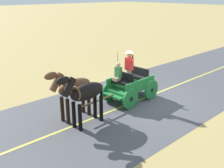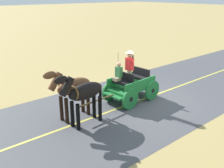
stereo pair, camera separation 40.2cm
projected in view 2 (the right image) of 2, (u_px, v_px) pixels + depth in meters
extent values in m
plane|color=tan|center=(143.00, 100.00, 12.48)|extent=(200.00, 200.00, 0.00)
cube|color=#4C4C51|center=(143.00, 100.00, 12.48)|extent=(6.59, 160.00, 0.01)
cube|color=#DBCC4C|center=(143.00, 99.00, 12.48)|extent=(0.12, 160.00, 0.00)
cube|color=#1E7233|center=(131.00, 87.00, 12.21)|extent=(1.33, 2.27, 0.12)
cube|color=#1E7233|center=(141.00, 85.00, 11.73)|extent=(0.19, 2.09, 0.44)
cube|color=#1E7233|center=(123.00, 79.00, 12.51)|extent=(0.19, 2.09, 0.44)
cube|color=#1E7233|center=(113.00, 96.00, 11.46)|extent=(1.09, 0.31, 0.08)
cube|color=#1E7233|center=(147.00, 85.00, 13.05)|extent=(0.73, 0.24, 0.06)
cube|color=black|center=(123.00, 83.00, 11.69)|extent=(1.04, 0.42, 0.14)
cube|color=black|center=(125.00, 77.00, 11.74)|extent=(1.02, 0.14, 0.44)
cube|color=black|center=(138.00, 77.00, 12.41)|extent=(1.04, 0.42, 0.14)
cube|color=black|center=(141.00, 72.00, 12.45)|extent=(1.02, 0.14, 0.44)
cylinder|color=#1E7233|center=(130.00, 99.00, 11.33)|extent=(0.16, 0.96, 0.96)
cylinder|color=black|center=(130.00, 99.00, 11.33)|extent=(0.13, 0.22, 0.21)
cylinder|color=#1E7233|center=(110.00, 91.00, 12.22)|extent=(0.16, 0.96, 0.96)
cylinder|color=black|center=(110.00, 91.00, 12.22)|extent=(0.13, 0.22, 0.21)
cylinder|color=#1E7233|center=(152.00, 90.00, 12.33)|extent=(0.16, 0.96, 0.96)
cylinder|color=black|center=(152.00, 90.00, 12.33)|extent=(0.13, 0.22, 0.21)
cylinder|color=#1E7233|center=(132.00, 84.00, 13.22)|extent=(0.16, 0.96, 0.96)
cylinder|color=black|center=(132.00, 84.00, 13.22)|extent=(0.13, 0.22, 0.21)
cylinder|color=brown|center=(96.00, 101.00, 10.80)|extent=(0.19, 2.00, 0.07)
cylinder|color=black|center=(118.00, 66.00, 11.66)|extent=(0.02, 0.02, 1.30)
cylinder|color=#998466|center=(129.00, 79.00, 11.72)|extent=(0.22, 0.22, 0.90)
cube|color=red|center=(130.00, 64.00, 11.48)|extent=(0.35, 0.24, 0.56)
sphere|color=#9E7051|center=(130.00, 55.00, 11.34)|extent=(0.22, 0.22, 0.22)
cylinder|color=beige|center=(130.00, 53.00, 11.31)|extent=(0.36, 0.36, 0.01)
cylinder|color=beige|center=(130.00, 52.00, 11.29)|extent=(0.20, 0.20, 0.10)
cylinder|color=red|center=(132.00, 61.00, 11.27)|extent=(0.26, 0.10, 0.32)
cube|color=black|center=(133.00, 57.00, 11.15)|extent=(0.02, 0.07, 0.14)
cube|color=#998466|center=(117.00, 79.00, 11.74)|extent=(0.30, 0.34, 0.14)
cube|color=#387F47|center=(119.00, 72.00, 11.71)|extent=(0.31, 0.22, 0.48)
sphere|color=tan|center=(119.00, 65.00, 11.59)|extent=(0.20, 0.20, 0.20)
ellipsoid|color=black|center=(86.00, 91.00, 9.77)|extent=(0.68, 1.60, 0.64)
cylinder|color=black|center=(78.00, 117.00, 9.58)|extent=(0.15, 0.15, 1.05)
cylinder|color=black|center=(72.00, 114.00, 9.82)|extent=(0.15, 0.15, 1.05)
cylinder|color=black|center=(100.00, 109.00, 10.29)|extent=(0.15, 0.15, 1.05)
cylinder|color=black|center=(94.00, 106.00, 10.54)|extent=(0.15, 0.15, 1.05)
cylinder|color=black|center=(67.00, 87.00, 9.08)|extent=(0.31, 0.67, 0.73)
ellipsoid|color=black|center=(61.00, 80.00, 8.84)|extent=(0.26, 0.56, 0.28)
cube|color=black|center=(67.00, 86.00, 9.09)|extent=(0.10, 0.51, 0.56)
cylinder|color=black|center=(100.00, 93.00, 10.36)|extent=(0.11, 0.11, 0.70)
torus|color=brown|center=(74.00, 93.00, 9.39)|extent=(0.55, 0.11, 0.55)
ellipsoid|color=brown|center=(74.00, 86.00, 10.29)|extent=(0.69, 1.60, 0.64)
cylinder|color=black|center=(67.00, 111.00, 10.09)|extent=(0.15, 0.15, 1.05)
cylinder|color=black|center=(61.00, 108.00, 10.33)|extent=(0.15, 0.15, 1.05)
cylinder|color=black|center=(88.00, 103.00, 10.81)|extent=(0.15, 0.15, 1.05)
cylinder|color=black|center=(83.00, 101.00, 11.06)|extent=(0.15, 0.15, 1.05)
cylinder|color=brown|center=(55.00, 82.00, 9.60)|extent=(0.31, 0.67, 0.73)
ellipsoid|color=brown|center=(49.00, 75.00, 9.35)|extent=(0.26, 0.56, 0.28)
cube|color=black|center=(56.00, 81.00, 9.60)|extent=(0.10, 0.51, 0.56)
cylinder|color=black|center=(89.00, 89.00, 10.88)|extent=(0.11, 0.11, 0.70)
torus|color=brown|center=(63.00, 88.00, 9.90)|extent=(0.55, 0.11, 0.55)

